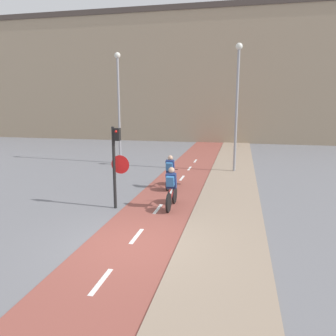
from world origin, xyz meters
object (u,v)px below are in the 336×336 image
object	(u,v)px
traffic_light_pole	(116,158)
cyclist_near	(171,189)
street_lamp_sidewalk	(237,95)
cyclist_far	(170,173)
street_lamp_far	(119,97)

from	to	relation	value
traffic_light_pole	cyclist_near	size ratio (longest dim) A/B	1.69
traffic_light_pole	street_lamp_sidewalk	size ratio (longest dim) A/B	0.44
cyclist_near	cyclist_far	world-z (taller)	cyclist_near
street_lamp_far	cyclist_far	xyz separation A→B (m)	(4.39, -5.35, -3.41)
traffic_light_pole	street_lamp_sidewalk	xyz separation A→B (m)	(4.03, 7.42, 2.32)
traffic_light_pole	street_lamp_far	bearing A→B (deg)	109.95
cyclist_near	street_lamp_far	bearing A→B (deg)	121.77
traffic_light_pole	cyclist_far	distance (m)	3.63
cyclist_near	cyclist_far	bearing A→B (deg)	102.96
traffic_light_pole	street_lamp_sidewalk	bearing A→B (deg)	61.49
traffic_light_pole	cyclist_near	xyz separation A→B (m)	(1.93, 0.43, -1.13)
street_lamp_sidewalk	cyclist_far	distance (m)	6.11
street_lamp_sidewalk	street_lamp_far	bearing A→B (deg)	171.00
cyclist_far	street_lamp_far	bearing A→B (deg)	129.38
street_lamp_sidewalk	cyclist_far	size ratio (longest dim) A/B	3.96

